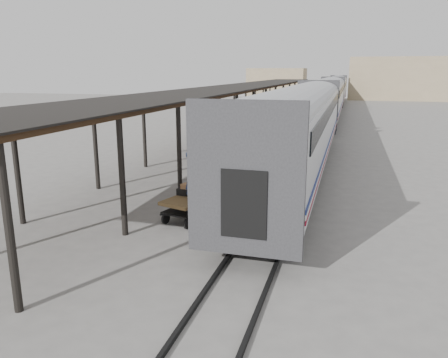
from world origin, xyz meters
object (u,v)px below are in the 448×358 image
Objects in this scene: pedestrian at (240,133)px; porter at (192,177)px; luggage_tug at (224,139)px; baggage_cart at (193,202)px.

porter is at bearing 78.59° from pedestrian.
porter is at bearing -77.13° from luggage_tug.
pedestrian reaches higher than baggage_cart.
porter is (3.47, -15.99, 1.17)m from luggage_tug.
baggage_cart is 1.32m from porter.
luggage_tug is 0.82× the size of porter.
luggage_tug is at bearing 13.95° from porter.
baggage_cart is at bearing 78.04° from pedestrian.
baggage_cart is 1.46× the size of porter.
luggage_tug is (-3.22, 15.34, -0.05)m from baggage_cart.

